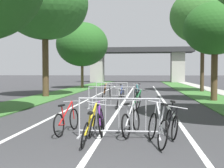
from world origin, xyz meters
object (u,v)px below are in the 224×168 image
object	(u,v)px
tree_left_oak_near	(45,3)
bicycle_teal_2	(137,93)
crowd_barrier_nearest	(119,118)
bicycle_yellow_9	(89,128)
bicycle_white_7	(118,100)
bicycle_silver_1	(131,122)
bicycle_orange_3	(104,93)
crowd_barrier_third	(112,90)
bicycle_black_0	(171,122)
bicycle_green_4	(136,103)
tree_left_cypress_far	(82,44)
tree_right_maple_mid	(215,29)
crowd_barrier_second	(111,98)
bicycle_silver_11	(157,128)
bicycle_black_10	(110,93)
bicycle_red_6	(67,120)
bicycle_blue_8	(122,92)
bicycle_purple_5	(101,121)
tree_right_oak_mid	(203,16)

from	to	relation	value
tree_left_oak_near	bicycle_teal_2	distance (m)	8.82
crowd_barrier_nearest	bicycle_yellow_9	xyz separation A→B (m)	(-0.67, -0.60, -0.16)
bicycle_white_7	bicycle_silver_1	bearing A→B (deg)	93.93
bicycle_yellow_9	bicycle_orange_3	bearing A→B (deg)	95.24
crowd_barrier_third	bicycle_black_0	size ratio (longest dim) A/B	1.27
crowd_barrier_nearest	bicycle_silver_1	distance (m)	0.51
bicycle_orange_3	bicycle_green_4	distance (m)	6.22
bicycle_orange_3	bicycle_white_7	world-z (taller)	bicycle_orange_3
bicycle_black_0	bicycle_silver_1	size ratio (longest dim) A/B	1.07
tree_left_cypress_far	bicycle_yellow_9	bearing A→B (deg)	-77.06
crowd_barrier_nearest	bicycle_green_4	distance (m)	5.00
tree_right_maple_mid	crowd_barrier_second	world-z (taller)	tree_right_maple_mid
bicycle_silver_1	bicycle_black_0	bearing A→B (deg)	16.20
bicycle_silver_11	bicycle_green_4	bearing A→B (deg)	85.40
tree_right_maple_mid	crowd_barrier_second	xyz separation A→B (m)	(-5.64, -4.21, -3.74)
tree_left_oak_near	bicycle_black_10	bearing A→B (deg)	-10.67
bicycle_black_0	bicycle_teal_2	xyz separation A→B (m)	(-1.15, 10.32, 0.02)
bicycle_green_4	bicycle_red_6	size ratio (longest dim) A/B	0.97
bicycle_white_7	bicycle_blue_8	bearing A→B (deg)	-92.15
bicycle_green_4	bicycle_red_6	bearing A→B (deg)	-99.30
bicycle_silver_1	bicycle_purple_5	xyz separation A→B (m)	(-0.85, 0.11, -0.01)
crowd_barrier_second	bicycle_white_7	distance (m)	0.65
bicycle_blue_8	bicycle_orange_3	bearing A→B (deg)	-138.15
tree_right_oak_mid	bicycle_red_6	world-z (taller)	tree_right_oak_mid
crowd_barrier_second	bicycle_black_0	xyz separation A→B (m)	(2.25, -5.16, -0.15)
bicycle_silver_1	crowd_barrier_third	bearing A→B (deg)	113.44
crowd_barrier_second	bicycle_silver_11	size ratio (longest dim) A/B	1.29
bicycle_orange_3	bicycle_white_7	distance (m)	4.85
crowd_barrier_nearest	bicycle_teal_2	distance (m)	10.74
bicycle_red_6	bicycle_white_7	world-z (taller)	bicycle_white_7
bicycle_teal_2	bicycle_green_4	distance (m)	5.75
crowd_barrier_third	bicycle_silver_1	distance (m)	10.93
bicycle_red_6	bicycle_white_7	size ratio (longest dim) A/B	0.99
tree_left_oak_near	bicycle_white_7	distance (m)	9.83
bicycle_purple_5	bicycle_white_7	distance (m)	5.65
bicycle_orange_3	bicycle_yellow_9	distance (m)	11.46
crowd_barrier_second	bicycle_yellow_9	bearing A→B (deg)	-88.20
bicycle_silver_1	bicycle_yellow_9	distance (m)	1.38
crowd_barrier_third	bicycle_silver_11	world-z (taller)	crowd_barrier_third
tree_left_cypress_far	bicycle_blue_8	size ratio (longest dim) A/B	4.28
bicycle_teal_2	bicycle_white_7	bearing A→B (deg)	-112.71
bicycle_silver_1	bicycle_green_4	world-z (taller)	bicycle_green_4
tree_right_oak_mid	crowd_barrier_second	distance (m)	15.04
bicycle_black_0	crowd_barrier_third	bearing A→B (deg)	-79.03
crowd_barrier_nearest	bicycle_black_10	world-z (taller)	crowd_barrier_nearest
bicycle_silver_1	bicycle_purple_5	world-z (taller)	bicycle_silver_1
bicycle_green_4	bicycle_white_7	size ratio (longest dim) A/B	0.96
tree_right_maple_mid	bicycle_black_0	world-z (taller)	tree_right_maple_mid
bicycle_teal_2	bicycle_blue_8	world-z (taller)	bicycle_teal_2
bicycle_silver_1	bicycle_blue_8	xyz separation A→B (m)	(-1.12, 11.30, -0.02)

